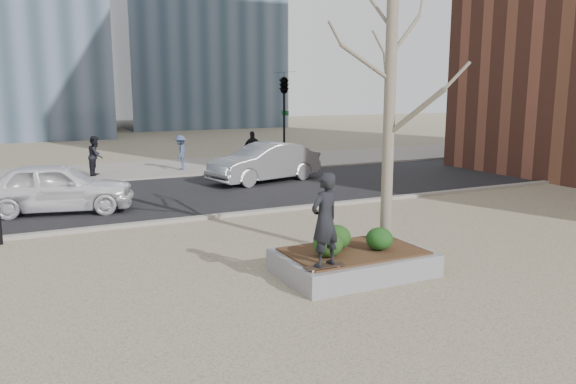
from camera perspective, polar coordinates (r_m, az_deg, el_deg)
name	(u,v)px	position (r m, az deg, el deg)	size (l,w,h in m)	color
ground	(310,280)	(11.19, 2.25, -8.95)	(120.00, 120.00, 0.00)	tan
street	(176,195)	(20.26, -11.33, -0.30)	(60.00, 8.00, 0.02)	black
far_sidewalk	(136,170)	(27.01, -15.19, 2.19)	(60.00, 6.00, 0.02)	gray
planter	(353,263)	(11.61, 6.64, -7.13)	(3.00, 2.00, 0.45)	gray
planter_mulch	(353,251)	(11.54, 6.67, -5.97)	(2.70, 1.70, 0.04)	#382314
sycamore_tree	(390,85)	(11.89, 10.34, 10.64)	(2.80, 2.80, 6.60)	gray
shrub_left	(328,244)	(10.97, 4.08, -5.32)	(0.59, 0.59, 0.50)	#1D3C13
shrub_middle	(336,237)	(11.50, 4.95, -4.59)	(0.59, 0.59, 0.50)	#133C13
shrub_right	(379,239)	(11.55, 9.27, -4.72)	(0.55, 0.55, 0.46)	#163410
skateboard	(324,268)	(10.39, 3.70, -7.68)	(0.78, 0.20, 0.07)	black
skateboarder	(325,220)	(10.15, 3.76, -2.82)	(0.63, 0.41, 1.73)	black
police_car	(57,187)	(18.34, -22.45, 0.45)	(1.80, 4.49, 1.53)	white
car_silver	(265,162)	(22.63, -2.39, 3.02)	(1.65, 4.72, 1.55)	#989BA0
car_third	(502,149)	(30.24, 20.89, 4.11)	(2.03, 4.98, 1.45)	slate
pedestrian_a	(96,156)	(25.62, -18.95, 3.51)	(0.83, 0.65, 1.70)	black
pedestrian_b	(181,152)	(26.39, -10.85, 3.96)	(1.03, 0.59, 1.60)	#3A4869
pedestrian_c	(253,148)	(27.42, -3.60, 4.44)	(0.98, 0.41, 1.67)	black
traffic_light_far	(284,121)	(26.56, -0.40, 7.28)	(0.60, 2.48, 4.50)	black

